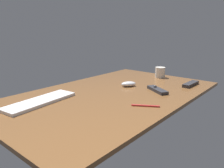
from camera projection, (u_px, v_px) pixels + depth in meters
The scene contains 7 objects.
desk at pixel (112, 95), 135.16cm from camera, with size 140.00×84.00×2.00cm, color brown.
keyboard at pixel (40, 101), 117.63cm from camera, with size 40.45×12.45×1.60cm, color white.
computer_mouse at pixel (129, 84), 150.19cm from camera, with size 10.23×5.73×3.34cm, color silver.
media_remote at pixel (157, 90), 138.54cm from camera, with size 13.07×17.68×3.33cm.
tv_remote at pixel (191, 84), 152.27cm from camera, with size 17.66×4.64×2.17cm, color #2D2D33.
coffee_mug at pixel (160, 72), 176.39cm from camera, with size 7.81×7.81×8.31cm, color silver.
pen at pixel (145, 106), 111.94cm from camera, with size 0.92×0.92×14.30cm, color red.
Camera 1 is at (-98.65, -83.52, 41.07)cm, focal length 35.30 mm.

